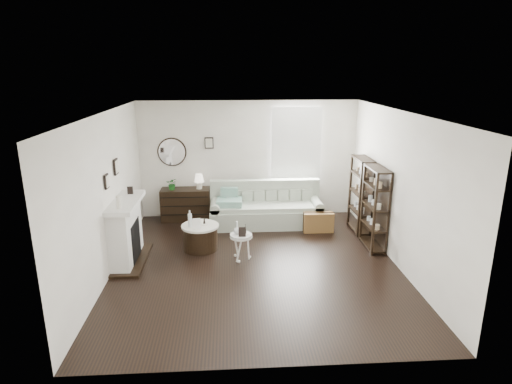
{
  "coord_description": "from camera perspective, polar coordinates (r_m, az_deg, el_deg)",
  "views": [
    {
      "loc": [
        -0.46,
        -6.98,
        3.4
      ],
      "look_at": [
        0.05,
        0.8,
        1.12
      ],
      "focal_mm": 30.0,
      "sensor_mm": 36.0,
      "label": 1
    }
  ],
  "objects": [
    {
      "name": "eiffel_ped",
      "position": [
        7.78,
        -1.43,
        -5.02
      ],
      "size": [
        0.1,
        0.1,
        0.16
      ],
      "primitive_type": null,
      "rotation": [
        0.0,
        0.0,
        0.02
      ],
      "color": "black",
      "rests_on": "pedestal_table"
    },
    {
      "name": "shelf_unit_near",
      "position": [
        8.53,
        15.56,
        -2.09
      ],
      "size": [
        0.3,
        0.8,
        1.6
      ],
      "color": "black",
      "rests_on": "ground"
    },
    {
      "name": "fireplace",
      "position": [
        8.04,
        -16.9,
        -5.31
      ],
      "size": [
        0.5,
        1.4,
        1.84
      ],
      "color": "white",
      "rests_on": "ground"
    },
    {
      "name": "shelf_unit_far",
      "position": [
        9.34,
        13.79,
        -0.37
      ],
      "size": [
        0.3,
        0.8,
        1.6
      ],
      "color": "black",
      "rests_on": "ground"
    },
    {
      "name": "potted_plant",
      "position": [
        9.82,
        -11.11,
        1.07
      ],
      "size": [
        0.26,
        0.23,
        0.28
      ],
      "primitive_type": "imported",
      "rotation": [
        0.0,
        0.0,
        -0.05
      ],
      "color": "#1A5B1B",
      "rests_on": "dresser"
    },
    {
      "name": "drum_table",
      "position": [
        8.37,
        -7.41,
        -5.96
      ],
      "size": [
        0.72,
        0.72,
        0.5
      ],
      "rotation": [
        0.0,
        0.0,
        0.22
      ],
      "color": "black",
      "rests_on": "ground"
    },
    {
      "name": "flask_ped",
      "position": [
        7.76,
        -2.55,
        -4.79
      ],
      "size": [
        0.13,
        0.13,
        0.24
      ],
      "primitive_type": null,
      "color": "silver",
      "rests_on": "pedestal_table"
    },
    {
      "name": "eiffel_drum",
      "position": [
        8.3,
        -6.92,
        -3.71
      ],
      "size": [
        0.12,
        0.12,
        0.17
      ],
      "primitive_type": null,
      "rotation": [
        0.0,
        0.0,
        0.27
      ],
      "color": "black",
      "rests_on": "drum_table"
    },
    {
      "name": "suitcase",
      "position": [
        9.27,
        8.31,
        -4.02
      ],
      "size": [
        0.64,
        0.22,
        0.43
      ],
      "primitive_type": "cube",
      "rotation": [
        0.0,
        0.0,
        -0.01
      ],
      "color": "brown",
      "rests_on": "ground"
    },
    {
      "name": "dresser",
      "position": [
        9.98,
        -9.34,
        -1.64
      ],
      "size": [
        1.11,
        0.48,
        0.74
      ],
      "color": "black",
      "rests_on": "ground"
    },
    {
      "name": "sofa",
      "position": [
        9.6,
        1.3,
        -2.46
      ],
      "size": [
        2.48,
        0.86,
        0.96
      ],
      "color": "#ABB7A3",
      "rests_on": "ground"
    },
    {
      "name": "bottle_drum",
      "position": [
        8.17,
        -8.8,
        -3.54
      ],
      "size": [
        0.08,
        0.08,
        0.32
      ],
      "primitive_type": "cylinder",
      "color": "silver",
      "rests_on": "drum_table"
    },
    {
      "name": "card_frame_ped",
      "position": [
        7.65,
        -1.86,
        -5.35
      ],
      "size": [
        0.13,
        0.05,
        0.17
      ],
      "primitive_type": "cube",
      "rotation": [
        -0.21,
        0.0,
        -0.02
      ],
      "color": "black",
      "rests_on": "pedestal_table"
    },
    {
      "name": "room",
      "position": [
        9.92,
        3.25,
        5.76
      ],
      "size": [
        5.5,
        5.5,
        5.5
      ],
      "color": "black",
      "rests_on": "ground"
    },
    {
      "name": "quilt",
      "position": [
        9.37,
        -3.56,
        -1.37
      ],
      "size": [
        0.57,
        0.48,
        0.14
      ],
      "primitive_type": "cube",
      "rotation": [
        0.0,
        0.0,
        -0.06
      ],
      "color": "#258A6F",
      "rests_on": "sofa"
    },
    {
      "name": "table_lamp",
      "position": [
        9.8,
        -7.59,
        1.4
      ],
      "size": [
        0.26,
        0.26,
        0.34
      ],
      "primitive_type": null,
      "rotation": [
        0.0,
        0.0,
        -0.21
      ],
      "color": "beige",
      "rests_on": "dresser"
    },
    {
      "name": "card_frame_drum",
      "position": [
        8.09,
        -7.93,
        -4.19
      ],
      "size": [
        0.16,
        0.08,
        0.2
      ],
      "primitive_type": "cube",
      "rotation": [
        -0.21,
        0.0,
        0.16
      ],
      "color": "white",
      "rests_on": "drum_table"
    },
    {
      "name": "pedestal_table",
      "position": [
        7.8,
        -2.01,
        -5.95
      ],
      "size": [
        0.41,
        0.41,
        0.49
      ],
      "rotation": [
        0.0,
        0.0,
        -0.32
      ],
      "color": "white",
      "rests_on": "ground"
    }
  ]
}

